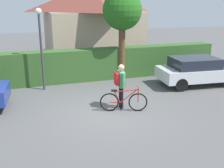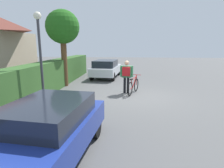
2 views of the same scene
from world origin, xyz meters
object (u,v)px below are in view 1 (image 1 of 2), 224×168
Objects in this scene: parked_car_far at (198,70)px; bicycle at (124,101)px; person_rider at (120,82)px; street_lamp at (40,37)px; tree_kerbside at (122,12)px.

parked_car_far is 5.12m from bicycle.
parked_car_far reaches higher than bicycle.
person_rider is at bearing 90.10° from bicycle.
street_lamp is 4.26m from tree_kerbside.
bicycle is 5.42m from tree_kerbside.
tree_kerbside is (-3.20, 2.17, 2.74)m from parked_car_far.
parked_car_far is 1.12× the size of street_lamp.
bicycle is 0.46× the size of street_lamp.
person_rider is at bearing -111.27° from tree_kerbside.
parked_car_far is at bearing 19.48° from person_rider.
tree_kerbside is at bearing 70.46° from bicycle.
bicycle is 0.76m from person_rider.
bicycle is at bearing -54.47° from street_lamp.
parked_car_far is 4.74m from tree_kerbside.
bicycle is (-4.69, -2.03, -0.34)m from parked_car_far.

